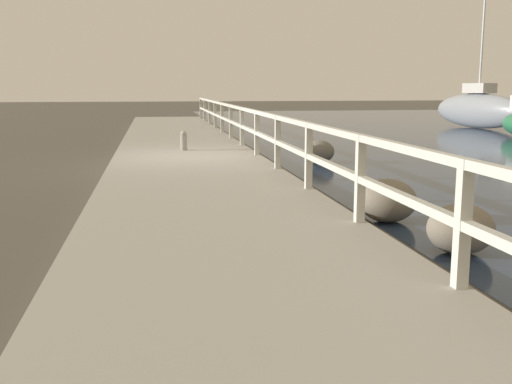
# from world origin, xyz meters

# --- Properties ---
(ground_plane) EXTENTS (120.00, 120.00, 0.00)m
(ground_plane) POSITION_xyz_m (0.00, 0.00, 0.00)
(ground_plane) COLOR #4C473D
(dock_walkway) EXTENTS (3.31, 36.00, 0.23)m
(dock_walkway) POSITION_xyz_m (0.00, 0.00, 0.12)
(dock_walkway) COLOR #9E998E
(dock_walkway) RESTS_ON ground
(railing) EXTENTS (0.10, 32.50, 1.01)m
(railing) POSITION_xyz_m (1.56, 0.00, 0.91)
(railing) COLOR beige
(railing) RESTS_ON dock_walkway
(boulder_far_strip) EXTENTS (0.72, 0.65, 0.54)m
(boulder_far_strip) POSITION_xyz_m (2.46, -7.61, 0.27)
(boulder_far_strip) COLOR slate
(boulder_far_strip) RESTS_ON ground
(boulder_upstream) EXTENTS (0.76, 0.69, 0.57)m
(boulder_upstream) POSITION_xyz_m (2.27, -6.03, 0.29)
(boulder_upstream) COLOR slate
(boulder_upstream) RESTS_ON ground
(boulder_downstream) EXTENTS (0.71, 0.64, 0.53)m
(boulder_downstream) POSITION_xyz_m (3.07, 0.13, 0.27)
(boulder_downstream) COLOR #666056
(boulder_downstream) RESTS_ON ground
(mooring_bollard) EXTENTS (0.17, 0.17, 0.48)m
(mooring_bollard) POSITION_xyz_m (-0.03, 1.32, 0.47)
(mooring_bollard) COLOR gray
(mooring_bollard) RESTS_ON dock_walkway
(sailboat_gray) EXTENTS (1.97, 5.39, 8.41)m
(sailboat_gray) POSITION_xyz_m (12.99, 10.51, 0.82)
(sailboat_gray) COLOR gray
(sailboat_gray) RESTS_ON water_surface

